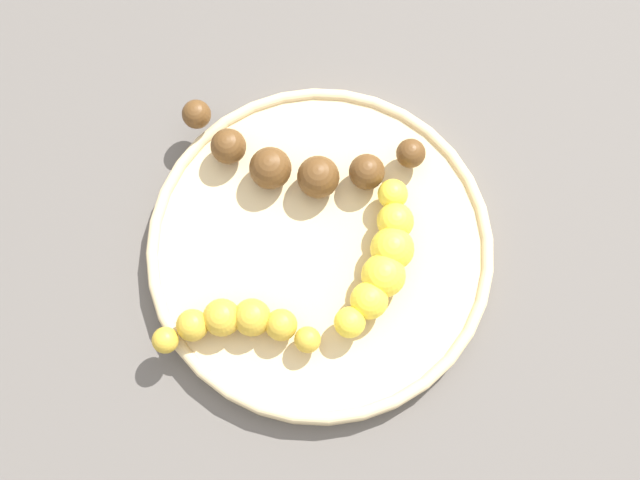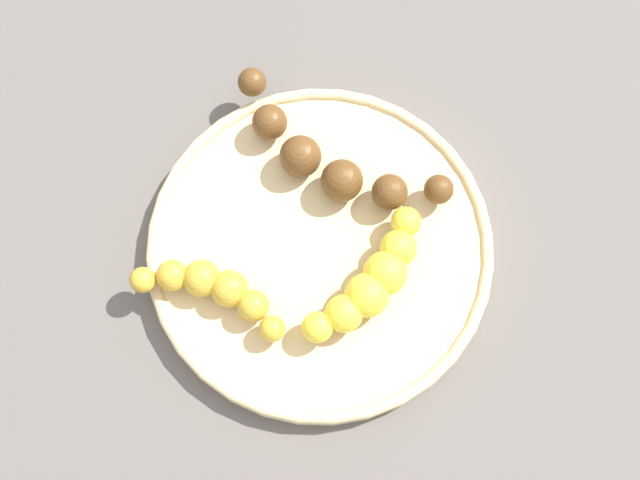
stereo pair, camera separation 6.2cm
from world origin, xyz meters
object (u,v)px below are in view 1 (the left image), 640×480
at_px(banana_yellow, 383,261).
at_px(banana_overripe, 297,161).
at_px(banana_spotted, 237,324).
at_px(fruit_bowl, 320,249).

bearing_deg(banana_yellow, banana_overripe, 148.36).
height_order(banana_overripe, banana_spotted, banana_overripe).
distance_m(fruit_bowl, banana_yellow, 0.06).
height_order(fruit_bowl, banana_yellow, banana_yellow).
bearing_deg(banana_yellow, banana_spotted, -137.55).
relative_size(banana_spotted, banana_yellow, 0.91).
xyz_separation_m(fruit_bowl, banana_spotted, (-0.08, 0.04, 0.02)).
xyz_separation_m(fruit_bowl, banana_overripe, (0.06, 0.04, 0.02)).
bearing_deg(fruit_bowl, banana_spotted, 155.78).
relative_size(banana_overripe, banana_spotted, 1.64).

